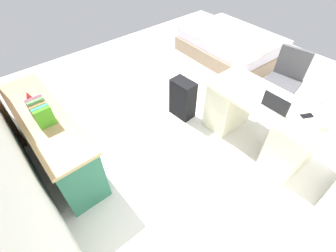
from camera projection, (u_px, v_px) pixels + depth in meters
ground_plane at (206, 106)px, 3.91m from camera, size 6.19×6.19×0.00m
desk at (258, 121)px, 3.10m from camera, size 1.46×0.70×0.75m
office_chair at (282, 84)px, 3.63m from camera, size 0.53×0.53×0.94m
credenza at (53, 138)px, 2.89m from camera, size 1.80×0.48×0.76m
bed at (231, 45)px, 4.91m from camera, size 1.96×1.49×0.58m
suitcase_black at (183, 99)px, 3.57m from camera, size 0.37×0.23×0.60m
laptop at (277, 106)px, 2.69m from camera, size 0.32×0.23×0.21m
computer_mouse at (259, 96)px, 2.87m from camera, size 0.06×0.10×0.03m
cell_phone_near_laptop at (307, 116)px, 2.63m from camera, size 0.12×0.15×0.01m
desk_lamp at (318, 103)px, 2.39m from camera, size 0.16×0.11×0.34m
book_row at (41, 112)px, 2.49m from camera, size 0.28×0.17×0.24m
figurine_small at (28, 96)px, 2.78m from camera, size 0.08×0.08×0.11m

